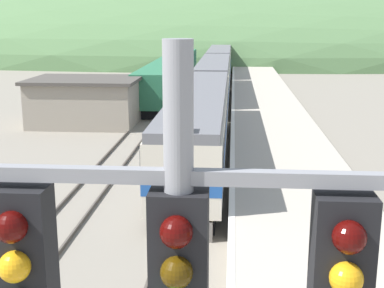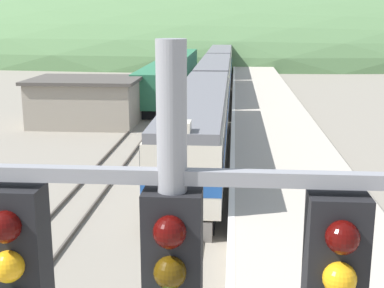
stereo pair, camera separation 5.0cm
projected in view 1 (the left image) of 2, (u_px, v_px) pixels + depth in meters
track_main at (219, 79)px, 70.07m from camera, size 1.52×180.00×0.16m
track_siding at (183, 78)px, 70.43m from camera, size 1.52×180.00×0.16m
platform at (262, 98)px, 50.24m from camera, size 5.72×140.00×1.00m
distant_hills at (226, 51)px, 125.85m from camera, size 224.86×101.19×33.68m
station_shed at (85, 101)px, 40.25m from camera, size 8.14×6.12×3.51m
express_train_lead_car at (200, 125)px, 29.26m from camera, size 2.94×21.78×4.38m
carriage_second at (214, 80)px, 50.13m from camera, size 2.93×19.03×4.02m
carriage_third at (220, 62)px, 69.44m from camera, size 2.93×19.03×4.02m
carriage_fourth at (223, 52)px, 88.75m from camera, size 2.93×19.03×4.02m
siding_train at (172, 74)px, 58.05m from camera, size 2.90×34.29×3.62m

